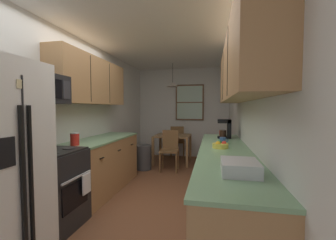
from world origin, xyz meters
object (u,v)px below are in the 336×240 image
object	(u,v)px
table_serving_bowl	(171,134)
dining_table	(173,139)
coffee_maker	(226,128)
stove_range	(51,189)
dish_rack	(240,167)
dining_chair_near	(170,148)
fruit_bowl	(220,145)
trash_bin	(144,157)
mug_by_coffeemaker	(223,140)
dining_chair_far	(177,140)
storage_canister	(75,139)
mug_spare	(221,133)
microwave_over_range	(39,89)

from	to	relation	value
table_serving_bowl	dining_table	bearing A→B (deg)	47.47
coffee_maker	dining_table	bearing A→B (deg)	126.63
stove_range	dish_rack	size ratio (longest dim) A/B	3.24
dining_chair_near	dining_table	bearing A→B (deg)	94.21
fruit_bowl	table_serving_bowl	distance (m)	2.82
trash_bin	mug_by_coffeemaker	world-z (taller)	mug_by_coffeemaker
dining_chair_far	dish_rack	xyz separation A→B (m)	(1.17, -4.32, 0.45)
fruit_bowl	dining_table	bearing A→B (deg)	112.66
dish_rack	stove_range	bearing A→B (deg)	168.40
stove_range	mug_by_coffeemaker	size ratio (longest dim) A/B	8.99
fruit_bowl	storage_canister	bearing A→B (deg)	-174.42
dining_table	fruit_bowl	size ratio (longest dim) A/B	4.41
stove_range	dining_chair_far	xyz separation A→B (m)	(0.87, 3.90, 0.03)
trash_bin	mug_spare	bearing A→B (deg)	-19.04
microwave_over_range	table_serving_bowl	bearing A→B (deg)	74.09
mug_spare	table_serving_bowl	bearing A→B (deg)	133.85
trash_bin	dining_table	bearing A→B (deg)	51.50
microwave_over_range	mug_by_coffeemaker	distance (m)	2.44
storage_canister	stove_range	bearing A→B (deg)	-89.33
mug_spare	dish_rack	distance (m)	2.41
fruit_bowl	dish_rack	xyz separation A→B (m)	(0.11, -1.08, 0.01)
dining_chair_far	trash_bin	bearing A→B (deg)	-113.65
dining_chair_far	storage_canister	world-z (taller)	storage_canister
dining_table	table_serving_bowl	bearing A→B (deg)	-132.53
microwave_over_range	mug_by_coffeemaker	world-z (taller)	microwave_over_range
dining_chair_near	coffee_maker	world-z (taller)	coffee_maker
stove_range	microwave_over_range	distance (m)	1.16
dining_chair_near	storage_canister	world-z (taller)	storage_canister
dish_rack	storage_canister	bearing A→B (deg)	156.45
dining_chair_far	trash_bin	xyz separation A→B (m)	(-0.58, -1.32, -0.22)
coffee_maker	dish_rack	world-z (taller)	coffee_maker
fruit_bowl	table_serving_bowl	xyz separation A→B (m)	(-1.13, 2.57, -0.19)
dining_table	trash_bin	xyz separation A→B (m)	(-0.55, -0.69, -0.33)
coffee_maker	fruit_bowl	bearing A→B (deg)	-97.48
dining_table	storage_canister	distance (m)	2.95
mug_by_coffeemaker	table_serving_bowl	world-z (taller)	mug_by_coffeemaker
dining_chair_near	mug_by_coffeemaker	xyz separation A→B (m)	(1.09, -1.60, 0.44)
stove_range	dining_table	size ratio (longest dim) A/B	1.24
dining_table	dish_rack	world-z (taller)	dish_rack
mug_spare	dining_table	bearing A→B (deg)	132.06
fruit_bowl	dining_chair_near	bearing A→B (deg)	117.71
trash_bin	fruit_bowl	world-z (taller)	fruit_bowl
dining_table	coffee_maker	distance (m)	2.09
storage_canister	mug_by_coffeemaker	xyz separation A→B (m)	(1.99, 0.58, -0.04)
microwave_over_range	dish_rack	size ratio (longest dim) A/B	1.85
stove_range	dining_table	xyz separation A→B (m)	(0.85, 3.28, 0.14)
dining_table	dish_rack	bearing A→B (deg)	-72.04
dining_chair_far	coffee_maker	size ratio (longest dim) A/B	2.84
stove_range	dining_table	distance (m)	3.39
mug_by_coffeemaker	mug_spare	distance (m)	0.94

